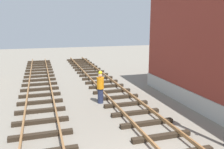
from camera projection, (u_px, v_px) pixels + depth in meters
The scene contains 1 object.
track_worker_foreground at pixel (100, 87), 13.32m from camera, with size 0.40×0.40×1.87m.
Camera 1 is at (-3.01, -5.62, 4.44)m, focal length 37.93 mm.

